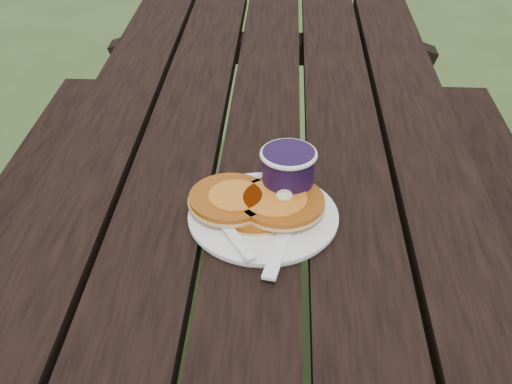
{
  "coord_description": "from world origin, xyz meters",
  "views": [
    {
      "loc": [
        0.04,
        -0.99,
        1.35
      ],
      "look_at": [
        0.0,
        -0.21,
        0.8
      ],
      "focal_mm": 45.0,
      "sensor_mm": 36.0,
      "label": 1
    }
  ],
  "objects_px": {
    "picnic_table": "(261,300)",
    "pancake_stack": "(257,202)",
    "coffee_cup": "(288,172)",
    "plate": "(263,217)"
  },
  "relations": [
    {
      "from": "plate",
      "to": "coffee_cup",
      "type": "height_order",
      "value": "coffee_cup"
    },
    {
      "from": "picnic_table",
      "to": "plate",
      "type": "height_order",
      "value": "plate"
    },
    {
      "from": "picnic_table",
      "to": "coffee_cup",
      "type": "height_order",
      "value": "coffee_cup"
    },
    {
      "from": "picnic_table",
      "to": "coffee_cup",
      "type": "distance_m",
      "value": 0.46
    },
    {
      "from": "picnic_table",
      "to": "pancake_stack",
      "type": "relative_size",
      "value": 8.64
    },
    {
      "from": "plate",
      "to": "pancake_stack",
      "type": "bearing_deg",
      "value": 130.2
    },
    {
      "from": "picnic_table",
      "to": "coffee_cup",
      "type": "bearing_deg",
      "value": -72.79
    },
    {
      "from": "plate",
      "to": "coffee_cup",
      "type": "bearing_deg",
      "value": 57.42
    },
    {
      "from": "plate",
      "to": "pancake_stack",
      "type": "relative_size",
      "value": 1.07
    },
    {
      "from": "picnic_table",
      "to": "coffee_cup",
      "type": "xyz_separation_m",
      "value": [
        0.05,
        -0.15,
        0.43
      ]
    }
  ]
}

